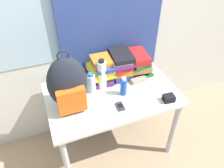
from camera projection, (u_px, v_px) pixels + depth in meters
The scene contains 13 objects.
wall_back at pixel (93, 17), 1.88m from camera, with size 6.00×0.06×2.50m.
curtain_blue at pixel (111, 17), 1.89m from camera, with size 0.96×0.04×2.50m.
desk at pixel (112, 101), 1.96m from camera, with size 1.13×0.71×0.73m.
backpack at pixel (68, 85), 1.64m from camera, with size 0.31×0.22×0.52m.
book_stack_left at pixel (101, 70), 1.97m from camera, with size 0.22×0.28×0.23m.
book_stack_center at pixel (120, 65), 2.01m from camera, with size 0.23×0.28×0.25m.
book_stack_right at pixel (138, 63), 2.08m from camera, with size 0.23×0.29×0.21m.
water_bottle at pixel (91, 83), 1.86m from camera, with size 0.07×0.07×0.19m.
sports_bottle at pixel (102, 75), 1.87m from camera, with size 0.08×0.08×0.29m.
sunscreen_bottle at pixel (124, 87), 1.84m from camera, with size 0.06×0.06×0.18m.
cell_phone at pixel (120, 106), 1.76m from camera, with size 0.06×0.10×0.02m.
sunglasses_case at pixel (139, 80), 2.01m from camera, with size 0.15×0.07×0.04m.
camera_pouch at pixel (169, 98), 1.81m from camera, with size 0.10×0.08×0.05m.
Camera 1 is at (-0.51, -0.97, 2.00)m, focal length 35.00 mm.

